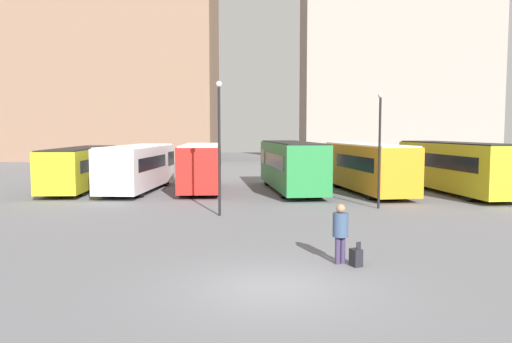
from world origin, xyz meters
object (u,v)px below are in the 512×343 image
object	(u,v)px
suitcase	(355,257)
lamp_post_0	(218,138)
bus_4	(365,166)
bus_5	(453,166)
bus_2	(200,166)
bus_0	(80,167)
bus_1	(137,166)
bus_3	(290,164)
lamp_post_1	(379,141)
traveler	(339,228)

from	to	relation	value
suitcase	lamp_post_0	xyz separation A→B (m)	(-4.65, 8.80, 3.38)
bus_4	bus_5	bearing A→B (deg)	-102.90
bus_2	suitcase	xyz separation A→B (m)	(6.58, -18.62, -1.41)
bus_0	bus_1	xyz separation A→B (m)	(4.06, -0.83, 0.09)
bus_4	suitcase	distance (m)	18.24
bus_1	suitcase	world-z (taller)	bus_1
bus_2	bus_1	bearing A→B (deg)	88.24
bus_1	bus_3	distance (m)	10.09
bus_0	bus_2	world-z (taller)	bus_2
bus_0	bus_3	world-z (taller)	bus_3
bus_5	lamp_post_1	bearing A→B (deg)	127.39
bus_2	bus_4	distance (m)	10.81
bus_2	lamp_post_1	size ratio (longest dim) A/B	1.56
bus_5	lamp_post_0	world-z (taller)	lamp_post_0
traveler	suitcase	xyz separation A→B (m)	(0.42, -0.31, -0.81)
lamp_post_1	bus_0	bearing A→B (deg)	155.33
bus_1	lamp_post_0	distance (m)	11.62
lamp_post_1	suitcase	bearing A→B (deg)	-106.96
bus_0	lamp_post_0	size ratio (longest dim) A/B	1.80
bus_0	bus_5	xyz separation A→B (m)	(24.51, -2.04, 0.21)
bus_1	bus_3	size ratio (longest dim) A/B	0.89
bus_2	lamp_post_0	xyz separation A→B (m)	(1.93, -9.82, 1.97)
bus_5	suitcase	xyz separation A→B (m)	(-9.72, -17.29, -1.51)
lamp_post_0	lamp_post_1	distance (m)	8.30
lamp_post_0	bus_0	bearing A→B (deg)	133.93
traveler	bus_3	bearing A→B (deg)	-24.07
bus_3	bus_5	size ratio (longest dim) A/B	0.97
bus_5	lamp_post_1	xyz separation A→B (m)	(-6.37, -6.30, 1.69)
bus_0	suitcase	size ratio (longest dim) A/B	15.00
bus_3	suitcase	distance (m)	18.59
lamp_post_0	lamp_post_1	size ratio (longest dim) A/B	1.06
bus_0	bus_5	bearing A→B (deg)	-98.40
bus_5	traveler	distance (m)	19.79
bus_5	bus_1	bearing A→B (deg)	79.33
bus_3	traveler	bearing A→B (deg)	173.97
bus_2	suitcase	world-z (taller)	bus_2
bus_5	bus_4	bearing A→B (deg)	78.60
bus_3	bus_4	xyz separation A→B (m)	(4.83, -0.83, -0.06)
bus_1	bus_5	distance (m)	20.49
bus_2	suitcase	bearing A→B (deg)	-164.03
lamp_post_0	lamp_post_1	world-z (taller)	lamp_post_0
bus_3	lamp_post_1	xyz separation A→B (m)	(4.00, -7.52, 1.69)
bus_1	bus_3	bearing A→B (deg)	-86.50
lamp_post_1	bus_1	bearing A→B (deg)	151.96
bus_0	bus_2	distance (m)	8.24
bus_0	traveler	world-z (taller)	bus_0
suitcase	lamp_post_0	distance (m)	10.51
bus_1	bus_4	size ratio (longest dim) A/B	0.96
bus_0	lamp_post_0	bearing A→B (deg)	-139.72
traveler	suitcase	distance (m)	0.96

